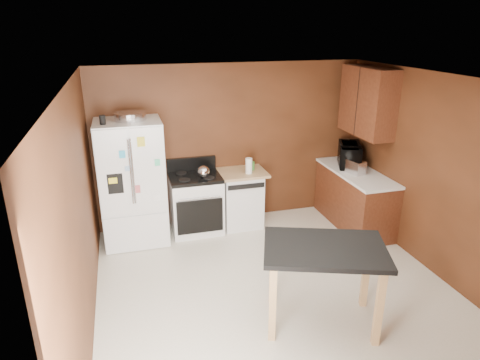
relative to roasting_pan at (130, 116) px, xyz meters
name	(u,v)px	position (x,y,z in m)	size (l,w,h in m)	color
floor	(278,294)	(1.50, -1.90, -1.85)	(4.50, 4.50, 0.00)	silver
ceiling	(286,81)	(1.50, -1.90, 0.65)	(4.50, 4.50, 0.00)	white
wall_back	(231,144)	(1.50, 0.35, -0.60)	(4.20, 4.20, 0.00)	#592D17
wall_front	(411,331)	(1.50, -4.15, -0.60)	(4.20, 4.20, 0.00)	#592D17
wall_left	(79,220)	(-0.60, -1.90, -0.60)	(4.50, 4.50, 0.00)	#592D17
wall_right	(443,179)	(3.60, -1.90, -0.60)	(4.50, 4.50, 0.00)	#592D17
roasting_pan	(130,116)	(0.00, 0.00, 0.00)	(0.43, 0.43, 0.11)	silver
pen_cup	(102,120)	(-0.36, -0.18, 0.01)	(0.08, 0.08, 0.12)	black
kettle	(203,172)	(0.97, -0.10, -0.86)	(0.18, 0.18, 0.18)	silver
paper_towel	(249,166)	(1.68, -0.06, -0.84)	(0.10, 0.10, 0.24)	white
green_canister	(251,166)	(1.76, 0.10, -0.90)	(0.11, 0.11, 0.12)	green
toaster	(356,167)	(3.23, -0.52, -0.85)	(0.17, 0.28, 0.20)	silver
microwave	(349,156)	(3.31, -0.16, -0.79)	(0.59, 0.40, 0.33)	black
refrigerator	(133,183)	(-0.05, -0.04, -0.95)	(0.90, 0.80, 1.80)	white
gas_range	(196,203)	(0.86, 0.02, -1.39)	(0.76, 0.68, 1.10)	white
dishwasher	(241,198)	(1.58, 0.05, -1.40)	(0.78, 0.63, 0.89)	white
right_cabinets	(358,170)	(3.34, -0.42, -0.95)	(0.63, 1.58, 2.45)	brown
island	(324,259)	(1.76, -2.49, -1.08)	(1.44, 1.20, 0.91)	black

